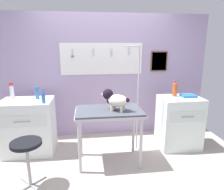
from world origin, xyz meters
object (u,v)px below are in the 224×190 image
at_px(cabinet_right, 179,122).
at_px(soda_bottle, 175,89).
at_px(stool, 27,150).
at_px(dog, 115,99).
at_px(grooming_table, 109,116).
at_px(grooming_arm, 137,104).
at_px(spray_bottle_tall, 37,94).
at_px(counter_left, 29,127).

relative_size(cabinet_right, soda_bottle, 3.44).
bearing_deg(stool, dog, 19.38).
bearing_deg(grooming_table, grooming_arm, 32.37).
bearing_deg(cabinet_right, soda_bottle, 126.16).
xyz_separation_m(stool, spray_bottle_tall, (-0.06, 0.98, 0.46)).
xyz_separation_m(grooming_arm, dog, (-0.42, -0.36, 0.19)).
height_order(dog, spray_bottle_tall, dog).
height_order(counter_left, cabinet_right, counter_left).
bearing_deg(counter_left, cabinet_right, -2.82).
xyz_separation_m(counter_left, cabinet_right, (2.53, -0.12, -0.00)).
xyz_separation_m(cabinet_right, soda_bottle, (-0.07, 0.10, 0.56)).
height_order(counter_left, soda_bottle, soda_bottle).
height_order(grooming_table, dog, dog).
bearing_deg(dog, spray_bottle_tall, 153.86).
bearing_deg(spray_bottle_tall, counter_left, -152.75).
relative_size(grooming_arm, soda_bottle, 6.73).
distance_m(grooming_arm, counter_left, 1.81).
relative_size(grooming_table, dog, 2.41).
height_order(grooming_arm, counter_left, grooming_arm).
height_order(dog, stool, dog).
bearing_deg(spray_bottle_tall, soda_bottle, -2.59).
distance_m(dog, cabinet_right, 1.35).
distance_m(grooming_table, stool, 1.16).
bearing_deg(spray_bottle_tall, dog, -26.14).
bearing_deg(grooming_arm, counter_left, 175.35).
relative_size(counter_left, spray_bottle_tall, 4.53).
distance_m(grooming_arm, spray_bottle_tall, 1.64).
xyz_separation_m(dog, soda_bottle, (1.10, 0.48, 0.01)).
height_order(grooming_arm, spray_bottle_tall, grooming_arm).
bearing_deg(counter_left, grooming_arm, -4.65).
bearing_deg(dog, cabinet_right, 17.80).
relative_size(dog, soda_bottle, 1.58).
bearing_deg(cabinet_right, grooming_table, -164.97).
bearing_deg(grooming_arm, cabinet_right, 1.49).
distance_m(cabinet_right, stool, 2.44).
height_order(grooming_table, counter_left, counter_left).
bearing_deg(grooming_arm, soda_bottle, 10.18).
relative_size(spray_bottle_tall, soda_bottle, 0.76).
xyz_separation_m(grooming_arm, counter_left, (-1.77, 0.14, -0.37)).
relative_size(stool, soda_bottle, 2.40).
relative_size(grooming_table, spray_bottle_tall, 4.98).
distance_m(counter_left, cabinet_right, 2.53).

